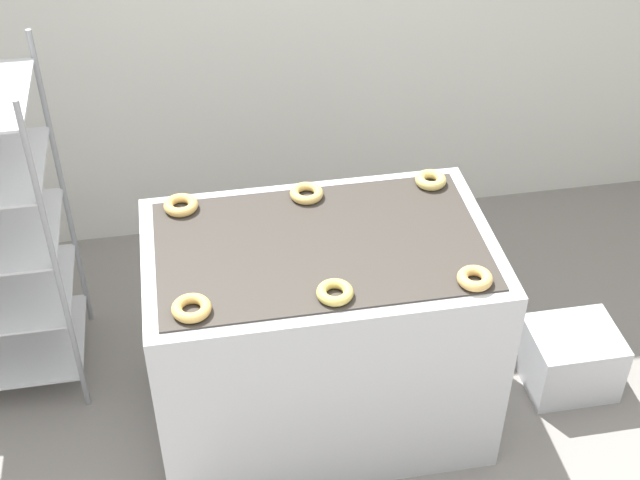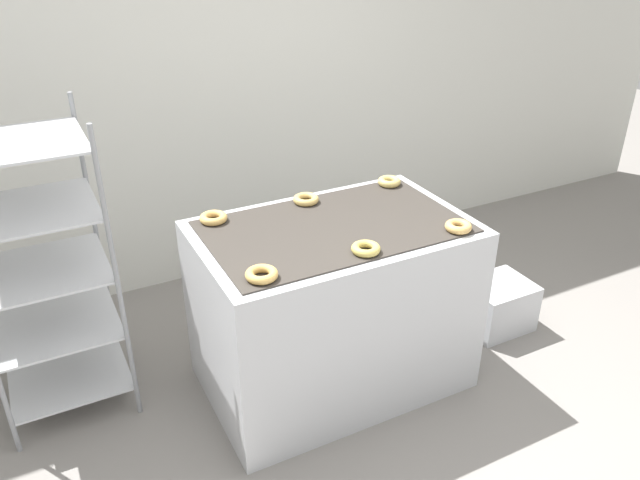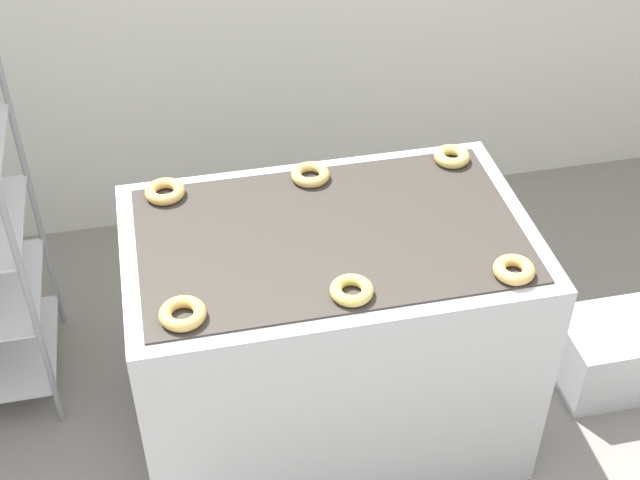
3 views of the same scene
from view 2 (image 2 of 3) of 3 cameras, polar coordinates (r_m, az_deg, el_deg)
name	(u,v)px [view 2 (image 2 of 3)]	position (r m, az deg, el deg)	size (l,w,h in m)	color
ground_plane	(400,461)	(3.16, 7.29, -19.38)	(14.00, 14.00, 0.00)	gray
wall_back	(227,72)	(4.15, -8.54, 14.97)	(8.00, 0.05, 2.80)	silver
fryer_machine	(333,307)	(3.28, 1.21, -6.12)	(1.35, 0.85, 0.95)	silver
baking_rack_cart	(44,270)	(3.26, -23.92, -2.54)	(0.60, 0.58, 1.54)	gray
glaze_bin	(497,305)	(4.02, 15.88, -5.74)	(0.39, 0.33, 0.30)	silver
donut_near_left	(262,274)	(2.61, -5.36, -3.15)	(0.14, 0.14, 0.04)	#DDAE59
donut_near_center	(366,249)	(2.80, 4.20, -0.79)	(0.13, 0.13, 0.04)	#D4BB5B
donut_near_right	(458,227)	(3.06, 12.53, 1.21)	(0.13, 0.13, 0.04)	#DFAE60
donut_far_left	(213,218)	(3.12, -9.72, 2.01)	(0.14, 0.14, 0.04)	#E3B25F
donut_far_center	(306,199)	(3.29, -1.28, 3.75)	(0.14, 0.14, 0.04)	#D8B161
donut_far_right	(389,181)	(3.52, 6.35, 5.34)	(0.13, 0.13, 0.04)	#DABF68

